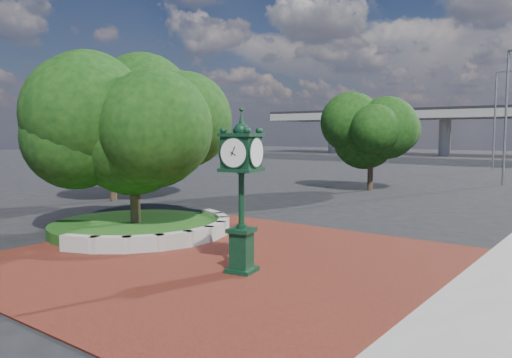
# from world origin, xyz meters

# --- Properties ---
(ground) EXTENTS (200.00, 200.00, 0.00)m
(ground) POSITION_xyz_m (0.00, 0.00, 0.00)
(ground) COLOR black
(ground) RESTS_ON ground
(plaza) EXTENTS (12.00, 12.00, 0.04)m
(plaza) POSITION_xyz_m (0.00, -1.00, 0.02)
(plaza) COLOR maroon
(plaza) RESTS_ON ground
(planter_wall) EXTENTS (2.96, 6.77, 0.54)m
(planter_wall) POSITION_xyz_m (-2.71, -0.00, 0.27)
(planter_wall) COLOR #9E9B93
(planter_wall) RESTS_ON ground
(grass_bed) EXTENTS (6.10, 6.10, 0.40)m
(grass_bed) POSITION_xyz_m (-5.00, 0.00, 0.20)
(grass_bed) COLOR #184B15
(grass_bed) RESTS_ON ground
(tree_planter) EXTENTS (5.20, 5.20, 6.33)m
(tree_planter) POSITION_xyz_m (-5.00, 0.00, 3.72)
(tree_planter) COLOR #38281C
(tree_planter) RESTS_ON ground
(tree_northwest) EXTENTS (5.60, 5.60, 6.93)m
(tree_northwest) POSITION_xyz_m (-13.00, 5.00, 4.12)
(tree_northwest) COLOR #38281C
(tree_northwest) RESTS_ON ground
(tree_street) EXTENTS (4.40, 4.40, 5.45)m
(tree_street) POSITION_xyz_m (-4.00, 18.00, 3.24)
(tree_street) COLOR #38281C
(tree_street) RESTS_ON ground
(post_clock) EXTENTS (1.01, 1.01, 4.23)m
(post_clock) POSITION_xyz_m (1.40, -1.73, 2.33)
(post_clock) COLOR black
(post_clock) RESTS_ON ground
(street_lamp_near) EXTENTS (1.97, 1.02, 9.33)m
(street_lamp_near) POSITION_xyz_m (2.28, 26.57, 5.47)
(street_lamp_near) COLOR slate
(street_lamp_near) RESTS_ON ground
(street_lamp_far) EXTENTS (2.15, 0.38, 9.59)m
(street_lamp_far) POSITION_xyz_m (-1.54, 41.60, 5.62)
(street_lamp_far) COLOR slate
(street_lamp_far) RESTS_ON ground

